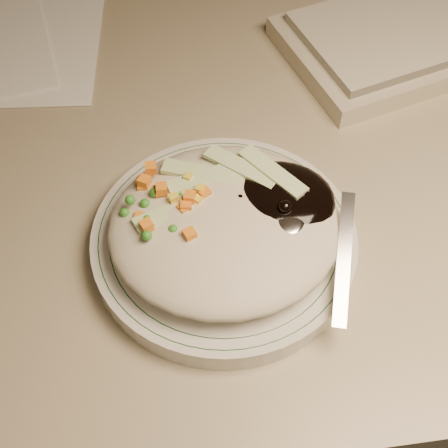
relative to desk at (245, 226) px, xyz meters
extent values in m
cube|color=gray|center=(0.00, 0.00, 0.18)|extent=(1.40, 0.70, 0.04)
cylinder|color=silver|center=(-0.05, -0.16, 0.21)|extent=(0.23, 0.23, 0.02)
torus|color=#144723|center=(-0.05, -0.16, 0.22)|extent=(0.22, 0.22, 0.00)
torus|color=#144723|center=(-0.05, -0.16, 0.22)|extent=(0.20, 0.20, 0.00)
ellipsoid|color=#BFB59A|center=(-0.05, -0.17, 0.24)|extent=(0.19, 0.18, 0.04)
ellipsoid|color=black|center=(-0.01, -0.15, 0.25)|extent=(0.10, 0.09, 0.03)
ellipsoid|color=orange|center=(-0.10, -0.15, 0.24)|extent=(0.08, 0.08, 0.02)
sphere|color=black|center=(-0.04, -0.16, 0.25)|extent=(0.01, 0.01, 0.01)
sphere|color=black|center=(-0.01, -0.15, 0.25)|extent=(0.01, 0.01, 0.01)
sphere|color=black|center=(0.02, -0.16, 0.26)|extent=(0.01, 0.01, 0.01)
sphere|color=black|center=(0.01, -0.14, 0.25)|extent=(0.01, 0.01, 0.01)
sphere|color=black|center=(0.00, -0.17, 0.26)|extent=(0.01, 0.01, 0.01)
sphere|color=black|center=(-0.01, -0.16, 0.25)|extent=(0.01, 0.01, 0.01)
sphere|color=black|center=(0.00, -0.14, 0.25)|extent=(0.01, 0.01, 0.01)
cube|color=orange|center=(-0.10, -0.14, 0.26)|extent=(0.01, 0.01, 0.01)
cube|color=orange|center=(-0.08, -0.16, 0.25)|extent=(0.01, 0.01, 0.01)
cube|color=orange|center=(-0.11, -0.13, 0.26)|extent=(0.01, 0.01, 0.01)
cube|color=orange|center=(-0.08, -0.15, 0.26)|extent=(0.01, 0.01, 0.01)
cube|color=orange|center=(-0.08, -0.16, 0.26)|extent=(0.01, 0.01, 0.01)
cube|color=orange|center=(-0.11, -0.12, 0.25)|extent=(0.01, 0.01, 0.01)
cube|color=orange|center=(-0.10, -0.14, 0.26)|extent=(0.01, 0.01, 0.01)
cube|color=orange|center=(-0.08, -0.16, 0.26)|extent=(0.01, 0.01, 0.01)
cube|color=orange|center=(-0.06, -0.15, 0.26)|extent=(0.01, 0.01, 0.01)
cube|color=orange|center=(-0.11, -0.12, 0.26)|extent=(0.01, 0.01, 0.01)
cube|color=orange|center=(-0.11, -0.18, 0.26)|extent=(0.01, 0.01, 0.01)
cube|color=orange|center=(-0.08, -0.19, 0.26)|extent=(0.01, 0.01, 0.01)
cube|color=orange|center=(-0.12, -0.16, 0.25)|extent=(0.01, 0.01, 0.01)
cube|color=orange|center=(-0.11, -0.13, 0.25)|extent=(0.01, 0.01, 0.01)
sphere|color=#388C28|center=(-0.08, -0.15, 0.25)|extent=(0.01, 0.01, 0.01)
sphere|color=#388C28|center=(-0.11, -0.19, 0.26)|extent=(0.01, 0.01, 0.01)
sphere|color=#388C28|center=(-0.11, -0.15, 0.26)|extent=(0.01, 0.01, 0.01)
sphere|color=#388C28|center=(-0.12, -0.15, 0.26)|extent=(0.01, 0.01, 0.01)
sphere|color=#388C28|center=(-0.08, -0.15, 0.25)|extent=(0.01, 0.01, 0.01)
sphere|color=#388C28|center=(-0.08, -0.18, 0.25)|extent=(0.01, 0.01, 0.01)
sphere|color=#388C28|center=(-0.10, -0.15, 0.25)|extent=(0.01, 0.01, 0.01)
sphere|color=#388C28|center=(-0.10, -0.17, 0.25)|extent=(0.01, 0.01, 0.01)
sphere|color=#388C28|center=(-0.13, -0.15, 0.25)|extent=(0.01, 0.01, 0.01)
sphere|color=#388C28|center=(-0.10, -0.14, 0.26)|extent=(0.01, 0.01, 0.01)
sphere|color=#388C28|center=(-0.10, -0.14, 0.26)|extent=(0.01, 0.01, 0.01)
sphere|color=#388C28|center=(-0.11, -0.17, 0.25)|extent=(0.01, 0.01, 0.01)
sphere|color=#388C28|center=(-0.09, -0.18, 0.26)|extent=(0.01, 0.01, 0.01)
sphere|color=#388C28|center=(-0.06, -0.13, 0.25)|extent=(0.01, 0.01, 0.01)
cube|color=yellow|center=(-0.08, -0.15, 0.25)|extent=(0.01, 0.01, 0.01)
cube|color=yellow|center=(-0.07, -0.15, 0.26)|extent=(0.01, 0.01, 0.01)
cube|color=yellow|center=(-0.10, -0.14, 0.25)|extent=(0.01, 0.01, 0.01)
cube|color=yellow|center=(-0.09, -0.15, 0.26)|extent=(0.01, 0.01, 0.01)
cube|color=yellow|center=(-0.10, -0.16, 0.25)|extent=(0.01, 0.01, 0.01)
cube|color=yellow|center=(-0.07, -0.15, 0.26)|extent=(0.01, 0.01, 0.01)
cube|color=yellow|center=(-0.08, -0.13, 0.26)|extent=(0.01, 0.01, 0.01)
cube|color=yellow|center=(-0.09, -0.16, 0.25)|extent=(0.01, 0.01, 0.01)
cube|color=#B2D18C|center=(-0.06, -0.13, 0.26)|extent=(0.07, 0.03, 0.00)
cube|color=#B2D18C|center=(-0.03, -0.12, 0.26)|extent=(0.06, 0.06, 0.00)
cube|color=#B2D18C|center=(-0.09, -0.16, 0.26)|extent=(0.07, 0.04, 0.00)
cube|color=#B2D18C|center=(-0.01, -0.13, 0.26)|extent=(0.05, 0.06, 0.00)
cube|color=#B2D18C|center=(-0.05, -0.17, 0.25)|extent=(0.07, 0.02, 0.00)
cube|color=#B2D18C|center=(-0.06, -0.13, 0.26)|extent=(0.07, 0.04, 0.00)
ellipsoid|color=silver|center=(0.00, -0.18, 0.25)|extent=(0.05, 0.06, 0.01)
cube|color=silver|center=(0.04, -0.21, 0.24)|extent=(0.04, 0.11, 0.03)
camera|label=1|loc=(-0.09, -0.47, 0.65)|focal=50.00mm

